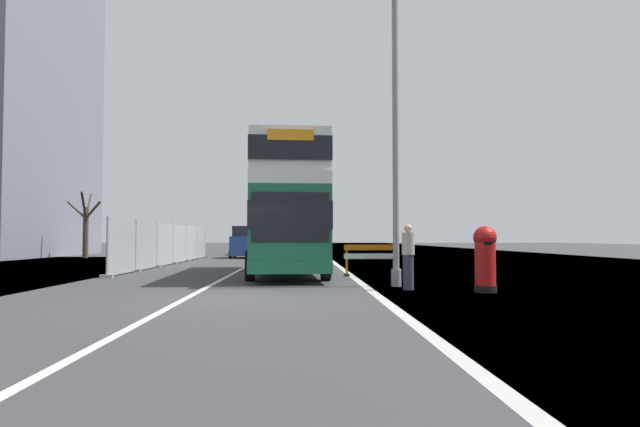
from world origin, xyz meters
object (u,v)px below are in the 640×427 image
at_px(car_receding_mid, 250,243).
at_px(pedestrian_at_kerb, 408,257).
at_px(lamppost_foreground, 395,142).
at_px(red_pillar_postbox, 485,256).
at_px(car_oncoming_near, 246,243).
at_px(car_receding_far, 291,242).
at_px(double_decker_bus, 286,209).
at_px(car_far_side, 296,241).
at_px(roadworks_barrier, 371,256).

bearing_deg(car_receding_mid, pedestrian_at_kerb, -77.56).
distance_m(lamppost_foreground, red_pillar_postbox, 4.24).
distance_m(car_oncoming_near, car_receding_far, 14.18).
distance_m(car_receding_far, pedestrian_at_kerb, 38.41).
bearing_deg(car_receding_mid, double_decker_bus, -81.93).
bearing_deg(car_far_side, roadworks_barrier, -85.41).
height_order(car_receding_mid, car_far_side, car_far_side).
bearing_deg(roadworks_barrier, car_receding_far, 96.05).
bearing_deg(car_receding_far, car_oncoming_near, -101.65).
height_order(car_far_side, pedestrian_at_kerb, car_far_side).
xyz_separation_m(car_oncoming_near, car_far_side, (3.22, 19.94, -0.04)).
bearing_deg(car_far_side, car_oncoming_near, -99.17).
bearing_deg(car_far_side, car_receding_far, -93.36).
height_order(car_oncoming_near, pedestrian_at_kerb, car_oncoming_near).
height_order(lamppost_foreground, car_receding_mid, lamppost_foreground).
xyz_separation_m(red_pillar_postbox, car_far_side, (-5.28, 45.02, 0.06)).
distance_m(lamppost_foreground, car_receding_far, 37.43).
height_order(car_oncoming_near, car_far_side, car_oncoming_near).
relative_size(double_decker_bus, car_receding_mid, 2.61).
height_order(double_decker_bus, car_receding_far, double_decker_bus).
distance_m(car_oncoming_near, car_far_side, 20.20).
bearing_deg(car_oncoming_near, car_far_side, 80.83).
bearing_deg(lamppost_foreground, red_pillar_postbox, -42.84).
bearing_deg(lamppost_foreground, roadworks_barrier, 92.34).
bearing_deg(car_receding_mid, car_oncoming_near, -86.89).
distance_m(red_pillar_postbox, car_receding_mid, 33.99).
bearing_deg(car_oncoming_near, pedestrian_at_kerb, -74.72).
height_order(double_decker_bus, roadworks_barrier, double_decker_bus).
bearing_deg(double_decker_bus, car_far_side, 89.92).
distance_m(red_pillar_postbox, roadworks_barrier, 6.75).
height_order(double_decker_bus, pedestrian_at_kerb, double_decker_bus).
distance_m(double_decker_bus, car_receding_far, 31.52).
bearing_deg(car_receding_mid, car_far_side, 73.43).
distance_m(lamppost_foreground, car_receding_mid, 31.88).
bearing_deg(car_receding_mid, roadworks_barrier, -75.69).
relative_size(double_decker_bus, lamppost_foreground, 1.26).
relative_size(lamppost_foreground, red_pillar_postbox, 5.20).
bearing_deg(double_decker_bus, lamppost_foreground, -59.37).
height_order(double_decker_bus, red_pillar_postbox, double_decker_bus).
relative_size(double_decker_bus, car_far_side, 2.69).
height_order(red_pillar_postbox, car_oncoming_near, car_oncoming_near).
xyz_separation_m(lamppost_foreground, car_far_side, (-3.29, 43.17, -3.20)).
relative_size(double_decker_bus, red_pillar_postbox, 6.55).
bearing_deg(car_far_side, pedestrian_at_kerb, -85.57).
xyz_separation_m(double_decker_bus, car_far_side, (0.05, 37.54, -1.51)).
distance_m(roadworks_barrier, car_oncoming_near, 19.74).
bearing_deg(lamppost_foreground, car_receding_far, 95.60).
bearing_deg(lamppost_foreground, pedestrian_at_kerb, -82.49).
xyz_separation_m(car_receding_mid, pedestrian_at_kerb, (7.07, -32.05, -0.08)).
relative_size(red_pillar_postbox, roadworks_barrier, 0.86).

